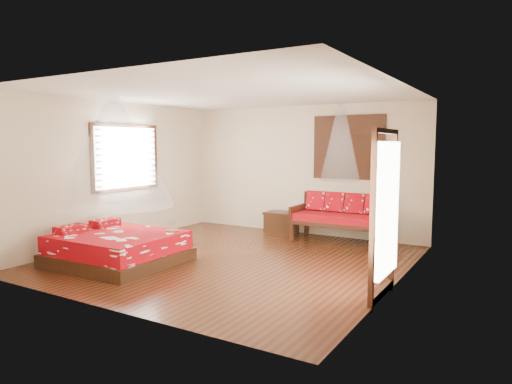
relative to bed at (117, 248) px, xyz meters
The scene contains 10 objects.
room 2.24m from the bed, 37.89° to the left, with size 5.54×5.54×2.84m.
bed is the anchor object (origin of this frame).
daybed 4.41m from the bed, 54.11° to the left, with size 1.92×0.85×0.97m.
storage_chest 3.81m from the bed, 72.12° to the left, with size 0.69×0.51×0.48m.
shutter_panel 4.96m from the bed, 56.48° to the left, with size 1.52×0.06×1.32m.
window_left 2.33m from the bed, 130.89° to the left, with size 0.10×1.74×1.34m.
glazed_door 4.35m from the bed, ahead, with size 0.08×1.02×2.16m.
wine_tray 0.95m from the bed, 39.88° to the left, with size 0.23×0.23×0.19m.
mosquito_net_main 1.60m from the bed, ahead, with size 1.87×1.87×1.80m, color white.
mosquito_net_daybed 4.63m from the bed, 53.04° to the left, with size 0.78×0.78×1.50m, color white.
Camera 1 is at (4.27, -6.37, 1.97)m, focal length 32.00 mm.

